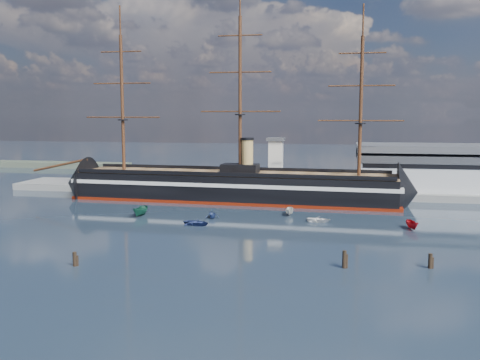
# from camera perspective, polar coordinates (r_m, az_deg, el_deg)

# --- Properties ---
(ground) EXTENTS (600.00, 600.00, 0.00)m
(ground) POSITION_cam_1_polar(r_m,az_deg,el_deg) (127.83, 0.60, -3.74)
(ground) COLOR #1D2E40
(ground) RESTS_ON ground
(quay) EXTENTS (180.00, 18.00, 2.00)m
(quay) POSITION_cam_1_polar(r_m,az_deg,el_deg) (161.78, 6.40, -1.49)
(quay) COLOR slate
(quay) RESTS_ON ground
(warehouse) EXTENTS (63.00, 21.00, 11.60)m
(warehouse) POSITION_cam_1_polar(r_m,az_deg,el_deg) (168.02, 23.10, 1.05)
(warehouse) COLOR #B7BABC
(warehouse) RESTS_ON ground
(quay_tower) EXTENTS (5.00, 5.00, 15.00)m
(quay_tower) POSITION_cam_1_polar(r_m,az_deg,el_deg) (158.36, 3.83, 1.91)
(quay_tower) COLOR silver
(quay_tower) RESTS_ON ground
(warship) EXTENTS (113.20, 19.90, 53.94)m
(warship) POSITION_cam_1_polar(r_m,az_deg,el_deg) (148.28, -1.41, -0.65)
(warship) COLOR black
(warship) RESTS_ON ground
(motorboat_a) EXTENTS (7.25, 3.17, 2.82)m
(motorboat_a) POSITION_cam_1_polar(r_m,az_deg,el_deg) (128.24, -10.55, -3.82)
(motorboat_a) COLOR #165139
(motorboat_a) RESTS_ON ground
(motorboat_b) EXTENTS (2.20, 3.82, 1.67)m
(motorboat_b) POSITION_cam_1_polar(r_m,az_deg,el_deg) (116.53, -4.65, -4.83)
(motorboat_b) COLOR navy
(motorboat_b) RESTS_ON ground
(motorboat_c) EXTENTS (5.62, 2.23, 2.22)m
(motorboat_c) POSITION_cam_1_polar(r_m,az_deg,el_deg) (127.85, 5.31, -3.77)
(motorboat_c) COLOR beige
(motorboat_c) RESTS_ON ground
(motorboat_d) EXTENTS (6.73, 4.69, 2.27)m
(motorboat_d) POSITION_cam_1_polar(r_m,az_deg,el_deg) (124.09, -2.99, -4.08)
(motorboat_d) COLOR #344A87
(motorboat_d) RESTS_ON ground
(motorboat_e) EXTENTS (1.75, 3.44, 1.54)m
(motorboat_e) POSITION_cam_1_polar(r_m,az_deg,el_deg) (120.83, 8.41, -4.45)
(motorboat_e) COLOR white
(motorboat_e) RESTS_ON ground
(motorboat_f) EXTENTS (5.98, 3.28, 2.26)m
(motorboat_f) POSITION_cam_1_polar(r_m,az_deg,el_deg) (117.68, 17.88, -5.03)
(motorboat_f) COLOR #A50D15
(motorboat_f) RESTS_ON ground
(piling_near_left) EXTENTS (0.64, 0.64, 2.99)m
(piling_near_left) POSITION_cam_1_polar(r_m,az_deg,el_deg) (89.76, -17.19, -8.76)
(piling_near_left) COLOR black
(piling_near_left) RESTS_ON ground
(piling_near_right) EXTENTS (0.64, 0.64, 3.51)m
(piling_near_right) POSITION_cam_1_polar(r_m,az_deg,el_deg) (86.32, 11.04, -9.21)
(piling_near_right) COLOR black
(piling_near_right) RESTS_ON ground
(piling_far_right) EXTENTS (0.64, 0.64, 3.07)m
(piling_far_right) POSITION_cam_1_polar(r_m,az_deg,el_deg) (89.69, 19.60, -8.87)
(piling_far_right) COLOR black
(piling_far_right) RESTS_ON ground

